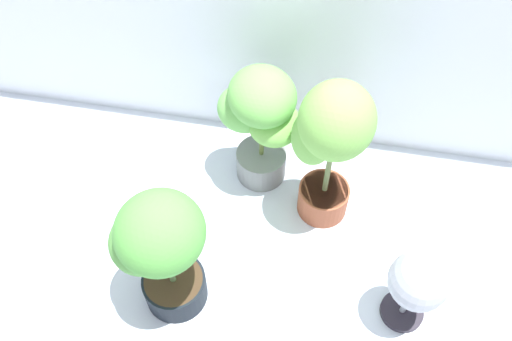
{
  "coord_description": "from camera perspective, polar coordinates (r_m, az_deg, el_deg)",
  "views": [
    {
      "loc": [
        0.24,
        -1.03,
        2.21
      ],
      "look_at": [
        0.01,
        0.27,
        0.41
      ],
      "focal_mm": 38.35,
      "sensor_mm": 36.0,
      "label": 1
    }
  ],
  "objects": [
    {
      "name": "potted_plant_back_center",
      "position": [
        2.42,
        0.45,
        5.53
      ],
      "size": [
        0.44,
        0.42,
        0.66
      ],
      "color": "slate",
      "rests_on": "ground"
    },
    {
      "name": "potted_plant_back_right",
      "position": [
        2.23,
        7.66,
        3.18
      ],
      "size": [
        0.38,
        0.35,
        0.79
      ],
      "color": "#994D31",
      "rests_on": "ground"
    },
    {
      "name": "ground_plane",
      "position": [
        2.45,
        -1.31,
        -10.74
      ],
      "size": [
        8.0,
        8.0,
        0.0
      ],
      "primitive_type": "plane",
      "color": "silver",
      "rests_on": "ground"
    },
    {
      "name": "floor_fan",
      "position": [
        2.2,
        16.48,
        -11.22
      ],
      "size": [
        0.26,
        0.26,
        0.43
      ],
      "rotation": [
        0.0,
        0.0,
        -1.69
      ],
      "color": "#26212A",
      "rests_on": "ground"
    },
    {
      "name": "potted_plant_front_left",
      "position": [
        2.07,
        -10.08,
        -7.78
      ],
      "size": [
        0.43,
        0.38,
        0.68
      ],
      "color": "black",
      "rests_on": "ground"
    }
  ]
}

